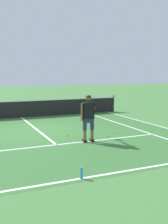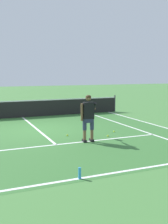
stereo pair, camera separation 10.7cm
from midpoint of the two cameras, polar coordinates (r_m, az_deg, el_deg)
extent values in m
plane|color=#477F3D|center=(12.23, -9.49, -3.67)|extent=(80.00, 80.00, 0.00)
cube|color=#387033|center=(11.13, -8.08, -4.82)|extent=(10.98, 9.97, 0.00)
cube|color=white|center=(6.81, 2.65, -13.27)|extent=(10.98, 0.10, 0.01)
cube|color=white|center=(9.62, -5.58, -6.84)|extent=(8.23, 0.10, 0.01)
cube|color=white|center=(12.63, -9.94, -3.29)|extent=(0.10, 6.40, 0.01)
cube|color=white|center=(12.78, 10.07, -3.15)|extent=(0.10, 9.57, 0.01)
cube|color=white|center=(13.57, 14.95, -2.65)|extent=(0.10, 9.57, 0.01)
cylinder|color=#333338|center=(17.68, 6.65, 1.80)|extent=(0.08, 0.08, 1.07)
cube|color=black|center=(15.65, -12.64, 0.53)|extent=(11.84, 0.02, 0.91)
cube|color=white|center=(15.60, -12.69, 2.29)|extent=(11.84, 0.03, 0.06)
cube|color=black|center=(9.95, 0.37, -6.05)|extent=(0.14, 0.29, 0.09)
cube|color=black|center=(10.03, 1.90, -5.93)|extent=(0.14, 0.29, 0.09)
cylinder|color=brown|center=(9.86, 0.44, -4.83)|extent=(0.11, 0.11, 0.36)
cylinder|color=#2D3351|center=(9.78, 0.45, -2.64)|extent=(0.14, 0.14, 0.41)
cylinder|color=brown|center=(9.94, 1.99, -4.72)|extent=(0.11, 0.11, 0.36)
cylinder|color=#2D3351|center=(9.86, 2.00, -2.54)|extent=(0.14, 0.14, 0.41)
cube|color=#2D3351|center=(9.79, 1.23, -1.64)|extent=(0.36, 0.23, 0.20)
cube|color=black|center=(9.74, 1.23, 0.33)|extent=(0.40, 0.26, 0.60)
cylinder|color=brown|center=(9.67, -0.11, -0.02)|extent=(0.09, 0.09, 0.62)
cylinder|color=black|center=(9.89, 2.53, 1.32)|extent=(0.11, 0.27, 0.29)
cylinder|color=brown|center=(10.12, 2.33, 0.68)|extent=(0.11, 0.30, 0.14)
sphere|color=brown|center=(9.70, 1.22, 2.94)|extent=(0.21, 0.21, 0.21)
ellipsoid|color=#382314|center=(9.67, 1.26, 3.23)|extent=(0.22, 0.22, 0.12)
cylinder|color=#232326|center=(10.33, 2.00, 0.67)|extent=(0.05, 0.20, 0.03)
cylinder|color=yellow|center=(10.47, 1.72, 0.77)|extent=(0.03, 0.10, 0.02)
torus|color=yellow|center=(10.64, 1.40, 0.90)|extent=(0.05, 0.30, 0.30)
cylinder|color=silver|center=(10.64, 1.40, 0.90)|extent=(0.03, 0.25, 0.25)
sphere|color=#CCE02D|center=(10.80, 5.31, -5.00)|extent=(0.07, 0.07, 0.07)
sphere|color=#CCE02D|center=(10.87, -3.23, -4.90)|extent=(0.07, 0.07, 0.07)
sphere|color=#CCE02D|center=(11.60, 6.57, -4.10)|extent=(0.07, 0.07, 0.07)
cylinder|color=#3393D6|center=(6.60, -0.44, -12.72)|extent=(0.07, 0.07, 0.28)
camera|label=1|loc=(0.05, -89.70, 0.04)|focal=43.55mm
camera|label=2|loc=(0.05, 90.30, -0.04)|focal=43.55mm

